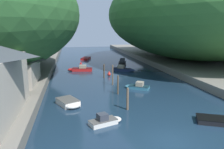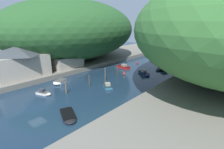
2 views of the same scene
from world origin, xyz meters
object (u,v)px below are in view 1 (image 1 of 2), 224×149
boat_mid_channel (106,120)px  boat_small_dinghy (86,58)px  boat_near_quay (122,63)px  channel_buoy_near (109,74)px  boathouse_shed (14,65)px  person_on_quay (30,78)px  boat_far_upstream (137,86)px  boat_white_cruiser (80,69)px  channel_buoy_far (81,64)px  boat_moored_right (124,69)px  boat_open_rowboat (69,103)px

boat_mid_channel → boat_small_dinghy: bearing=158.6°
boat_near_quay → channel_buoy_near: 13.69m
boathouse_shed → person_on_quay: 2.91m
boat_small_dinghy → channel_buoy_near: bearing=-66.8°
boathouse_shed → boat_small_dinghy: bearing=68.7°
boat_far_upstream → boat_white_cruiser: bearing=59.8°
boat_far_upstream → channel_buoy_far: boat_far_upstream is taller
boat_near_quay → boat_mid_channel: boat_near_quay is taller
channel_buoy_near → boat_far_upstream: bearing=-75.2°
boat_small_dinghy → channel_buoy_far: (-2.22, -10.70, 0.05)m
boat_white_cruiser → boat_moored_right: (9.35, -2.14, -0.00)m
boat_open_rowboat → person_on_quay: person_on_quay is taller
boat_moored_right → boat_mid_channel: bearing=13.5°
boathouse_shed → boat_small_dinghy: 35.32m
boat_near_quay → person_on_quay: size_ratio=3.56×
boat_white_cruiser → boat_mid_channel: (1.18, -27.69, -0.06)m
channel_buoy_near → person_on_quay: (-13.08, -8.84, 1.82)m
boat_near_quay → channel_buoy_near: size_ratio=6.05×
boathouse_shed → boat_moored_right: bearing=32.3°
boathouse_shed → person_on_quay: bearing=-20.4°
boat_near_quay → boat_small_dinghy: (-8.16, 12.24, -0.18)m
boat_open_rowboat → channel_buoy_near: (7.63, 15.57, 0.04)m
boathouse_shed → boat_near_quay: 29.49m
boat_open_rowboat → boat_small_dinghy: bearing=-122.4°
boat_white_cruiser → channel_buoy_near: size_ratio=5.56×
boathouse_shed → boat_near_quay: size_ratio=1.54×
boat_near_quay → channel_buoy_far: boat_near_quay is taller
channel_buoy_near → channel_buoy_far: 14.78m
boathouse_shed → boat_open_rowboat: boathouse_shed is taller
boat_small_dinghy → boat_far_upstream: boat_far_upstream is taller
boat_mid_channel → person_on_quay: size_ratio=2.09×
boathouse_shed → boat_far_upstream: bearing=-5.6°
boat_moored_right → boat_mid_channel: (-8.17, -25.55, -0.06)m
person_on_quay → boat_white_cruiser: bearing=-47.3°
boat_white_cruiser → boat_mid_channel: boat_white_cruiser is taller
boathouse_shed → boat_white_cruiser: size_ratio=1.67×
boat_open_rowboat → channel_buoy_near: 17.34m
boathouse_shed → boat_open_rowboat: bearing=-44.7°
boat_mid_channel → boat_near_quay: bearing=144.5°
boathouse_shed → boat_near_quay: boathouse_shed is taller
boat_white_cruiser → boat_mid_channel: bearing=-167.1°
boat_near_quay → boat_small_dinghy: boat_near_quay is taller
boat_open_rowboat → person_on_quay: size_ratio=2.47×
boat_small_dinghy → channel_buoy_far: 10.93m
boat_far_upstream → channel_buoy_far: (-7.30, 23.77, 0.01)m
boat_moored_right → boat_mid_channel: size_ratio=1.40×
boat_open_rowboat → boat_moored_right: size_ratio=0.84×
boat_small_dinghy → boat_open_rowboat: 40.60m
boat_near_quay → boat_moored_right: boat_near_quay is taller
boathouse_shed → boat_mid_channel: bearing=-50.3°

